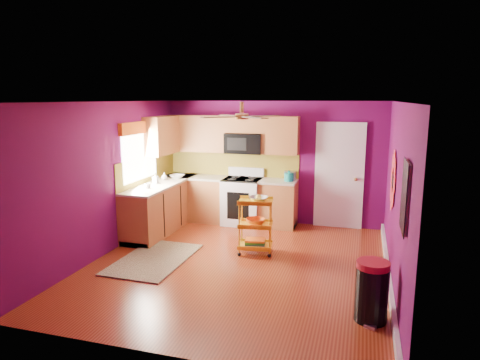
% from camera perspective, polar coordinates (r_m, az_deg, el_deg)
% --- Properties ---
extents(ground, '(5.00, 5.00, 0.00)m').
position_cam_1_polar(ground, '(6.79, -0.24, -11.21)').
color(ground, maroon).
rests_on(ground, ground).
extents(room_envelope, '(4.54, 5.04, 2.52)m').
position_cam_1_polar(room_envelope, '(6.36, -0.02, 2.54)').
color(room_envelope, '#5A0A4B').
rests_on(room_envelope, ground).
extents(lower_cabinets, '(2.81, 2.31, 0.94)m').
position_cam_1_polar(lower_cabinets, '(8.72, -5.36, -3.25)').
color(lower_cabinets, brown).
rests_on(lower_cabinets, ground).
extents(electric_range, '(0.76, 0.66, 1.13)m').
position_cam_1_polar(electric_range, '(8.78, 0.33, -2.77)').
color(electric_range, white).
rests_on(electric_range, ground).
extents(upper_cabinetry, '(2.80, 2.30, 1.26)m').
position_cam_1_polar(upper_cabinetry, '(8.78, -4.03, 5.92)').
color(upper_cabinetry, brown).
rests_on(upper_cabinetry, ground).
extents(left_window, '(0.08, 1.35, 1.08)m').
position_cam_1_polar(left_window, '(8.18, -13.23, 4.85)').
color(left_window, white).
rests_on(left_window, ground).
extents(panel_door, '(0.95, 0.11, 2.15)m').
position_cam_1_polar(panel_door, '(8.65, 13.08, 0.41)').
color(panel_door, white).
rests_on(panel_door, ground).
extents(right_wall_art, '(0.04, 2.74, 1.04)m').
position_cam_1_polar(right_wall_art, '(5.82, 20.27, -0.80)').
color(right_wall_art, black).
rests_on(right_wall_art, ground).
extents(ceiling_fan, '(1.01, 1.01, 0.26)m').
position_cam_1_polar(ceiling_fan, '(6.49, 0.25, 8.55)').
color(ceiling_fan, '#BF8C3F').
rests_on(ceiling_fan, ground).
extents(shag_rug, '(1.05, 1.68, 0.02)m').
position_cam_1_polar(shag_rug, '(7.11, -11.36, -10.29)').
color(shag_rug, black).
rests_on(shag_rug, ground).
extents(rolling_cart, '(0.61, 0.48, 1.01)m').
position_cam_1_polar(rolling_cart, '(7.11, 2.13, -5.79)').
color(rolling_cart, yellow).
rests_on(rolling_cart, ground).
extents(trash_can, '(0.48, 0.48, 0.72)m').
position_cam_1_polar(trash_can, '(5.32, 17.15, -14.00)').
color(trash_can, black).
rests_on(trash_can, ground).
extents(teal_kettle, '(0.18, 0.18, 0.21)m').
position_cam_1_polar(teal_kettle, '(8.48, 6.55, 0.41)').
color(teal_kettle, '#128784').
rests_on(teal_kettle, lower_cabinets).
extents(toaster, '(0.22, 0.15, 0.18)m').
position_cam_1_polar(toaster, '(8.61, 6.69, 0.60)').
color(toaster, beige).
rests_on(toaster, lower_cabinets).
extents(soap_bottle_a, '(0.09, 0.10, 0.21)m').
position_cam_1_polar(soap_bottle_a, '(8.34, -11.22, 0.23)').
color(soap_bottle_a, '#EA3F72').
rests_on(soap_bottle_a, lower_cabinets).
extents(soap_bottle_b, '(0.12, 0.12, 0.15)m').
position_cam_1_polar(soap_bottle_b, '(8.69, -10.06, 0.51)').
color(soap_bottle_b, white).
rests_on(soap_bottle_b, lower_cabinets).
extents(counter_dish, '(0.28, 0.28, 0.07)m').
position_cam_1_polar(counter_dish, '(8.85, -8.36, 0.48)').
color(counter_dish, white).
rests_on(counter_dish, lower_cabinets).
extents(counter_cup, '(0.12, 0.12, 0.09)m').
position_cam_1_polar(counter_cup, '(7.94, -12.23, -0.77)').
color(counter_cup, white).
rests_on(counter_cup, lower_cabinets).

